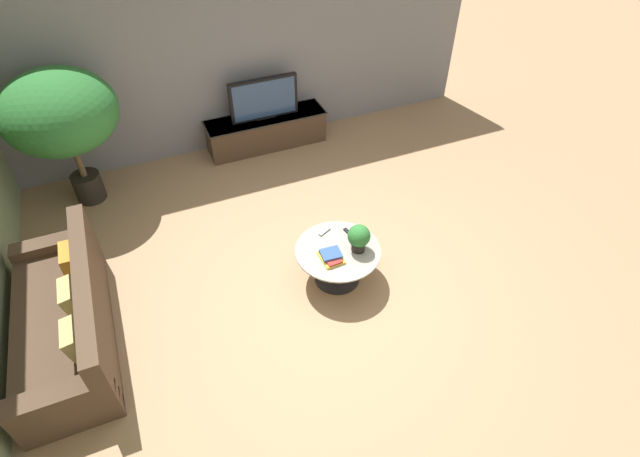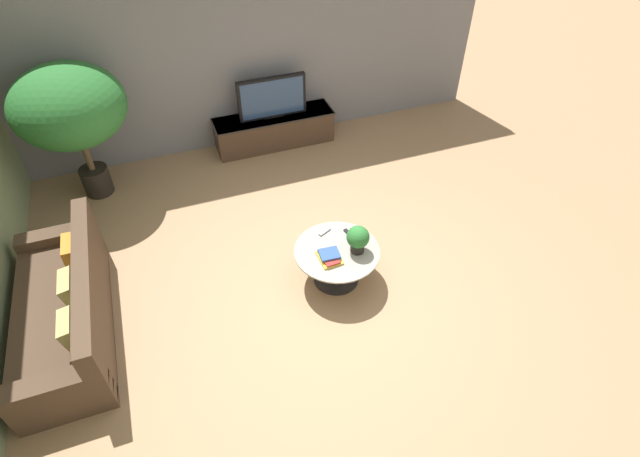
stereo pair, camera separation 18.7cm
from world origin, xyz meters
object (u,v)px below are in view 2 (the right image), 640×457
Objects in this scene: potted_plant_tabletop at (358,238)px; coffee_table at (337,259)px; couch_by_wall at (67,311)px; television at (272,98)px; potted_palm_tall at (69,108)px; media_console at (274,129)px.

coffee_table is at bearing 158.23° from potted_plant_tabletop.
potted_plant_tabletop is at bearing -21.77° from coffee_table.
television is at bearing 131.90° from couch_by_wall.
television is 2.67m from potted_palm_tall.
potted_palm_tall is at bearing -172.99° from media_console.
couch_by_wall is 2.54m from potted_palm_tall.
coffee_table is 0.39m from potted_plant_tabletop.
potted_palm_tall reaches higher than potted_plant_tabletop.
couch_by_wall reaches higher than media_console.
media_console is at bearing 87.36° from coffee_table.
couch_by_wall is at bearing 172.92° from potted_plant_tabletop.
media_console is at bearing 91.28° from potted_plant_tabletop.
media_console is 1.79× the size of television.
television is 0.56× the size of potted_palm_tall.
media_console is 2.81m from potted_palm_tall.
potted_palm_tall is (-2.60, -0.32, 1.02)m from media_console.
potted_plant_tabletop is (0.07, -3.01, -0.15)m from television.
potted_palm_tall is 3.84m from potted_plant_tabletop.
coffee_table is 0.44× the size of couch_by_wall.
potted_plant_tabletop is at bearing -88.72° from television.
media_console is at bearing 131.91° from couch_by_wall.
coffee_table is 0.52× the size of potted_palm_tall.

